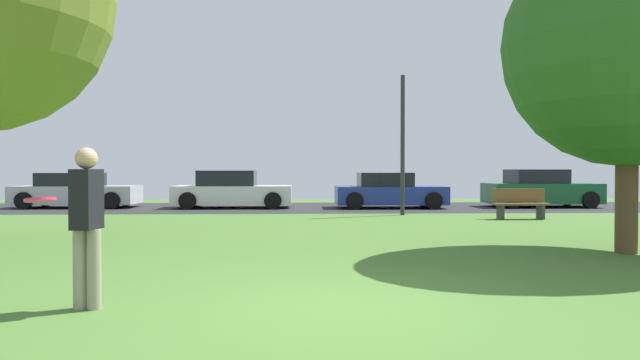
# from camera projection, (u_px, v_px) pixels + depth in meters

# --- Properties ---
(ground_plane) EXTENTS (44.00, 44.00, 0.00)m
(ground_plane) POSITION_uv_depth(u_px,v_px,m) (339.00, 307.00, 6.00)
(ground_plane) COLOR #47702D
(road_strip) EXTENTS (44.00, 6.40, 0.01)m
(road_strip) POSITION_uv_depth(u_px,v_px,m) (309.00, 207.00, 21.99)
(road_strip) COLOR #28282B
(road_strip) RESTS_ON ground_plane
(maple_tree_far) EXTENTS (4.25, 4.25, 5.76)m
(maple_tree_far) POSITION_uv_depth(u_px,v_px,m) (628.00, 45.00, 9.86)
(maple_tree_far) COLOR brown
(maple_tree_far) RESTS_ON ground_plane
(person_thrower) EXTENTS (0.30, 0.35, 1.69)m
(person_thrower) POSITION_uv_depth(u_px,v_px,m) (87.00, 220.00, 5.92)
(person_thrower) COLOR gray
(person_thrower) RESTS_ON ground_plane
(frisbee_disc) EXTENTS (0.38, 0.38, 0.06)m
(frisbee_disc) POSITION_uv_depth(u_px,v_px,m) (40.00, 200.00, 5.14)
(frisbee_disc) COLOR #EA2D6B
(parked_car_silver) EXTENTS (4.56, 2.02, 1.34)m
(parked_car_silver) POSITION_uv_depth(u_px,v_px,m) (76.00, 192.00, 21.85)
(parked_car_silver) COLOR #B7B7BC
(parked_car_silver) RESTS_ON ground_plane
(parked_car_white) EXTENTS (4.46, 2.05, 1.43)m
(parked_car_white) POSITION_uv_depth(u_px,v_px,m) (232.00, 191.00, 21.77)
(parked_car_white) COLOR white
(parked_car_white) RESTS_ON ground_plane
(parked_car_blue) EXTENTS (4.15, 2.07, 1.35)m
(parked_car_blue) POSITION_uv_depth(u_px,v_px,m) (389.00, 192.00, 21.72)
(parked_car_blue) COLOR #233893
(parked_car_blue) RESTS_ON ground_plane
(parked_car_green) EXTENTS (4.23, 2.12, 1.47)m
(parked_car_green) POSITION_uv_depth(u_px,v_px,m) (540.00, 190.00, 22.27)
(parked_car_green) COLOR #195633
(parked_car_green) RESTS_ON ground_plane
(park_bench) EXTENTS (1.60, 0.45, 0.90)m
(park_bench) POSITION_uv_depth(u_px,v_px,m) (520.00, 203.00, 16.79)
(park_bench) COLOR brown
(park_bench) RESTS_ON ground_plane
(street_lamp_post) EXTENTS (0.14, 0.14, 4.50)m
(street_lamp_post) POSITION_uv_depth(u_px,v_px,m) (403.00, 145.00, 18.27)
(street_lamp_post) COLOR #2D2D33
(street_lamp_post) RESTS_ON ground_plane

